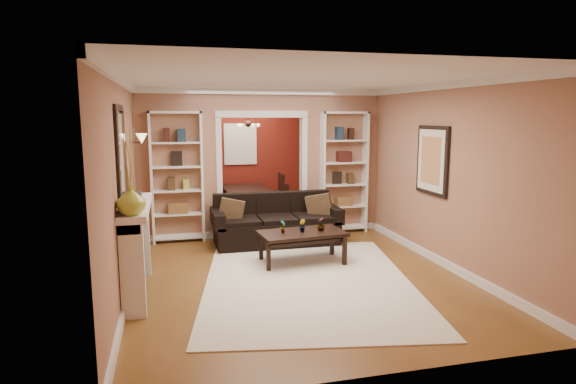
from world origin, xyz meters
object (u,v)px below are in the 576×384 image
object	(u,v)px
coffee_table	(302,247)
fireplace	(138,250)
sofa	(276,220)
bookshelf_right	(344,173)
bookshelf_left	(177,178)
dining_table	(249,203)

from	to	relation	value
coffee_table	fireplace	size ratio (longest dim) A/B	0.75
coffee_table	sofa	bearing A→B (deg)	90.69
coffee_table	fireplace	world-z (taller)	fireplace
sofa	bookshelf_right	distance (m)	1.72
bookshelf_right	sofa	bearing A→B (deg)	-158.20
sofa	bookshelf_left	xyz separation A→B (m)	(-1.65, 0.58, 0.72)
fireplace	coffee_table	bearing A→B (deg)	18.33
coffee_table	dining_table	distance (m)	3.56
coffee_table	fireplace	bearing A→B (deg)	-167.75
bookshelf_left	bookshelf_right	xyz separation A→B (m)	(3.10, 0.00, 0.00)
sofa	coffee_table	xyz separation A→B (m)	(0.14, -1.18, -0.19)
sofa	fireplace	bearing A→B (deg)	-138.31
fireplace	sofa	bearing A→B (deg)	41.69
coffee_table	bookshelf_right	xyz separation A→B (m)	(1.31, 1.76, 0.91)
bookshelf_right	fireplace	xyz separation A→B (m)	(-3.64, -2.53, -0.57)
coffee_table	dining_table	world-z (taller)	dining_table
bookshelf_right	fireplace	size ratio (longest dim) A/B	1.35
bookshelf_right	coffee_table	bearing A→B (deg)	-126.70
bookshelf_left	bookshelf_right	bearing A→B (deg)	0.00
coffee_table	bookshelf_left	size ratio (longest dim) A/B	0.56
bookshelf_left	dining_table	bearing A→B (deg)	48.91
bookshelf_right	dining_table	size ratio (longest dim) A/B	1.29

